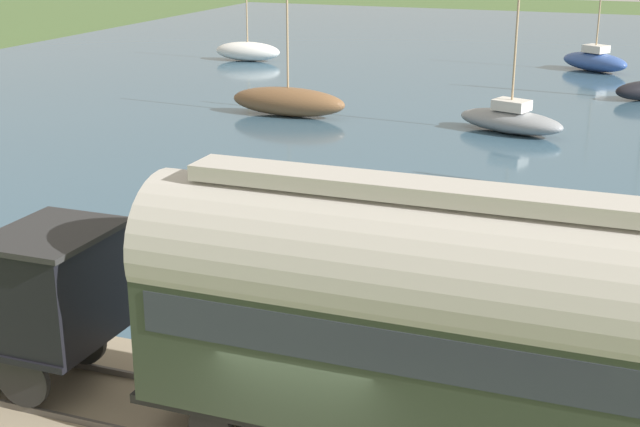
# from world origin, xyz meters

# --- Properties ---
(harbor_water) EXTENTS (80.00, 80.00, 0.01)m
(harbor_water) POSITION_xyz_m (43.59, 0.00, 0.00)
(harbor_water) COLOR #38566B
(harbor_water) RESTS_ON ground
(steam_locomotive) EXTENTS (2.32, 5.29, 3.56)m
(steam_locomotive) POSITION_xyz_m (1.00, 6.10, 2.29)
(steam_locomotive) COLOR black
(steam_locomotive) RESTS_ON rail_embankment
(passenger_coach) EXTENTS (2.35, 9.35, 4.60)m
(passenger_coach) POSITION_xyz_m (1.00, -1.73, 3.11)
(passenger_coach) COLOR black
(passenger_coach) RESTS_ON rail_embankment
(sailboat_gray) EXTENTS (3.23, 5.16, 9.07)m
(sailboat_gray) POSITION_xyz_m (27.37, 1.14, 0.60)
(sailboat_gray) COLOR gray
(sailboat_gray) RESTS_ON harbor_water
(sailboat_blue) EXTENTS (3.84, 4.75, 6.06)m
(sailboat_blue) POSITION_xyz_m (46.16, -0.91, 0.64)
(sailboat_blue) COLOR #335199
(sailboat_blue) RESTS_ON harbor_water
(sailboat_brown) EXTENTS (1.63, 5.69, 5.61)m
(sailboat_brown) POSITION_xyz_m (27.20, 11.54, 0.69)
(sailboat_brown) COLOR brown
(sailboat_brown) RESTS_ON harbor_water
(sailboat_white) EXTENTS (1.79, 4.53, 5.33)m
(sailboat_white) POSITION_xyz_m (42.43, 20.81, 0.64)
(sailboat_white) COLOR white
(sailboat_white) RESTS_ON harbor_water
(rowboat_off_pier) EXTENTS (2.05, 1.74, 0.31)m
(rowboat_off_pier) POSITION_xyz_m (7.47, 11.67, 0.16)
(rowboat_off_pier) COLOR beige
(rowboat_off_pier) RESTS_ON harbor_water
(rowboat_mid_harbor) EXTENTS (2.81, 2.54, 0.33)m
(rowboat_mid_harbor) POSITION_xyz_m (5.46, -0.87, 0.17)
(rowboat_mid_harbor) COLOR beige
(rowboat_mid_harbor) RESTS_ON harbor_water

